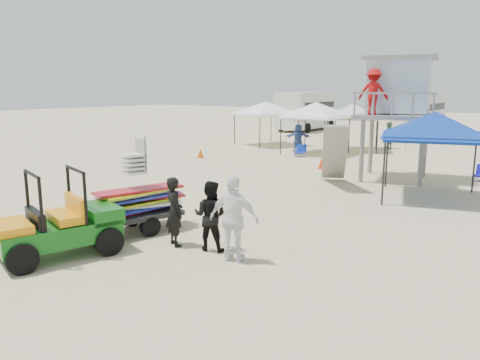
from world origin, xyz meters
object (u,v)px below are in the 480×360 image
Objects in this scene: utility_cart at (55,218)px; canopy_blue at (436,116)px; surf_trailer at (139,197)px; man_left at (175,212)px; lifeguard_tower at (397,91)px.

canopy_blue reaches higher than utility_cart.
utility_cart is 1.07× the size of surf_trailer.
man_left is at bearing -11.20° from surf_trailer.
surf_trailer reaches higher than man_left.
canopy_blue is at bearing 64.15° from utility_cart.
canopy_blue reaches higher than man_left.
utility_cart is 11.68m from canopy_blue.
man_left is 0.42× the size of canopy_blue.
utility_cart is 0.58× the size of lifeguard_tower.
man_left is (1.52, 2.03, -0.06)m from utility_cart.
utility_cart is 2.54m from man_left.
man_left is at bearing -112.80° from canopy_blue.
surf_trailer is (0.01, 2.33, 0.02)m from utility_cart.
surf_trailer is 11.43m from lifeguard_tower.
lifeguard_tower is at bearing 77.64° from utility_cart.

